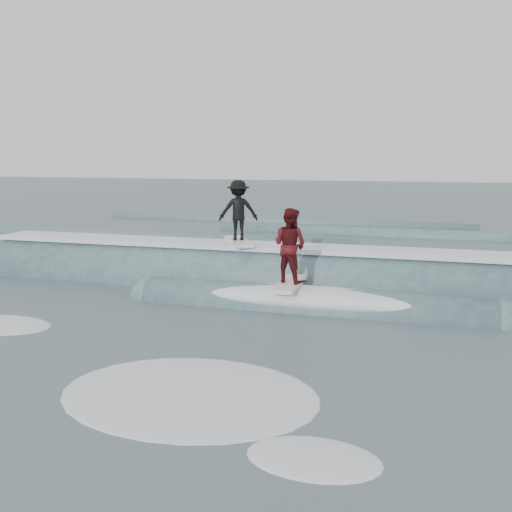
# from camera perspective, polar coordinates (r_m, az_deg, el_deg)

# --- Properties ---
(ground) EXTENTS (160.00, 160.00, 0.00)m
(ground) POSITION_cam_1_polar(r_m,az_deg,el_deg) (11.93, -6.71, -9.13)
(ground) COLOR #435462
(ground) RESTS_ON ground
(breaking_wave) EXTENTS (21.75, 4.00, 2.44)m
(breaking_wave) POSITION_cam_1_polar(r_m,az_deg,el_deg) (16.90, 1.50, -3.20)
(breaking_wave) COLOR #3B5C63
(breaking_wave) RESTS_ON ground
(surfer_black) EXTENTS (1.44, 2.02, 1.90)m
(surfer_black) POSITION_cam_1_polar(r_m,az_deg,el_deg) (17.15, -1.77, 4.38)
(surfer_black) COLOR white
(surfer_black) RESTS_ON ground
(surfer_red) EXTENTS (1.13, 2.00, 2.01)m
(surfer_red) POSITION_cam_1_polar(r_m,az_deg,el_deg) (14.57, 3.40, 0.77)
(surfer_red) COLOR white
(surfer_red) RESTS_ON ground
(whitewater) EXTENTS (12.92, 5.80, 0.10)m
(whitewater) POSITION_cam_1_polar(r_m,az_deg,el_deg) (11.49, -16.05, -10.24)
(whitewater) COLOR white
(whitewater) RESTS_ON ground
(far_swells) EXTENTS (36.40, 8.65, 0.80)m
(far_swells) POSITION_cam_1_polar(r_m,az_deg,el_deg) (28.92, 4.13, 2.23)
(far_swells) COLOR #3B5C63
(far_swells) RESTS_ON ground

